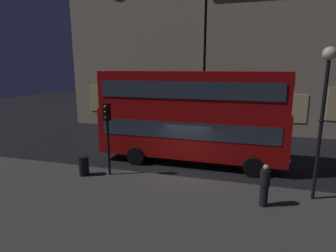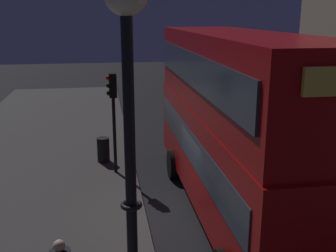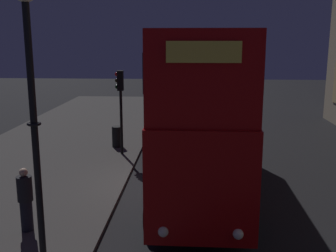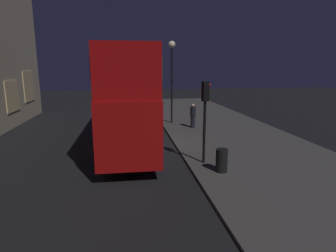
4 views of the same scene
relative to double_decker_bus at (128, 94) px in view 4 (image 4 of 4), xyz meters
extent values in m
plane|color=black|center=(0.08, -1.59, -2.98)|extent=(80.00, 80.00, 0.00)
cube|color=#423F3D|center=(0.08, -6.52, -2.92)|extent=(44.00, 7.86, 0.12)
cube|color=#F2D18C|center=(6.54, 8.26, -0.68)|extent=(2.37, 0.06, 2.25)
cube|color=#F2D18C|center=(10.25, 8.26, -0.22)|extent=(2.37, 0.06, 2.54)
cube|color=#9E0C0C|center=(0.00, 0.00, -1.13)|extent=(10.55, 2.64, 2.67)
cube|color=#9E0C0C|center=(0.00, 0.00, 1.27)|extent=(10.34, 2.59, 2.13)
cube|color=#2D3842|center=(0.00, 0.00, -0.79)|extent=(9.71, 2.69, 0.90)
cube|color=#2D3842|center=(0.00, 0.00, 1.38)|extent=(9.71, 2.69, 0.90)
cube|color=#F2D84C|center=(5.21, -0.04, 1.86)|extent=(0.09, 1.54, 0.44)
sphere|color=white|center=(5.29, 0.80, -2.11)|extent=(0.24, 0.24, 0.24)
sphere|color=white|center=(5.28, -0.87, -2.11)|extent=(0.24, 0.24, 0.24)
cylinder|color=black|center=(3.59, 1.31, -2.46)|extent=(1.03, 0.25, 1.03)
cylinder|color=black|center=(3.57, -1.36, -2.46)|extent=(1.03, 0.25, 1.03)
cylinder|color=black|center=(-2.89, 1.35, -2.46)|extent=(1.03, 0.25, 1.03)
cylinder|color=black|center=(-2.91, -1.31, -2.46)|extent=(1.03, 0.25, 1.03)
cylinder|color=black|center=(-3.50, -3.33, -1.44)|extent=(0.12, 0.12, 2.83)
cube|color=black|center=(-3.50, -3.33, 0.40)|extent=(0.33, 0.27, 0.85)
sphere|color=red|center=(-3.50, -3.48, 0.67)|extent=(0.17, 0.17, 0.17)
sphere|color=black|center=(-3.50, -3.48, 0.40)|extent=(0.17, 0.17, 0.17)
sphere|color=black|center=(-3.50, -3.48, 0.13)|extent=(0.17, 0.17, 0.17)
cylinder|color=black|center=(5.94, -3.39, -0.02)|extent=(0.14, 0.14, 5.66)
torus|color=black|center=(5.94, -3.39, 0.47)|extent=(0.28, 0.28, 0.06)
sphere|color=#F9EFC6|center=(5.94, -3.39, 3.04)|extent=(0.52, 0.52, 0.52)
cylinder|color=black|center=(3.91, -4.59, -2.44)|extent=(0.32, 0.32, 0.83)
cylinder|color=black|center=(3.91, -4.59, -1.69)|extent=(0.40, 0.40, 0.67)
sphere|color=beige|center=(3.91, -4.59, -1.25)|extent=(0.22, 0.22, 0.22)
cylinder|color=black|center=(-4.71, -3.76, -2.37)|extent=(0.49, 0.49, 0.98)
camera|label=1|loc=(3.01, -15.22, 2.51)|focal=29.22mm
camera|label=2|loc=(10.61, -3.68, 2.81)|focal=43.07mm
camera|label=3|loc=(13.55, -0.27, 2.09)|focal=42.96mm
camera|label=4|loc=(-15.45, 0.10, 1.47)|focal=30.24mm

